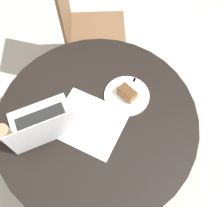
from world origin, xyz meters
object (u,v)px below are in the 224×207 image
coffee_glass (5,134)px  chair (86,29)px  plate (127,96)px  laptop (42,125)px

coffee_glass → chair: bearing=-97.1°
coffee_glass → plate: bearing=-145.7°
laptop → coffee_glass: bearing=172.9°
chair → laptop: (-0.04, 0.87, 0.26)m
chair → coffee_glass: chair is taller
coffee_glass → laptop: 0.18m
plate → coffee_glass: 0.64m
chair → laptop: size_ratio=2.59×
coffee_glass → laptop: bearing=-150.7°
plate → laptop: bearing=36.2°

